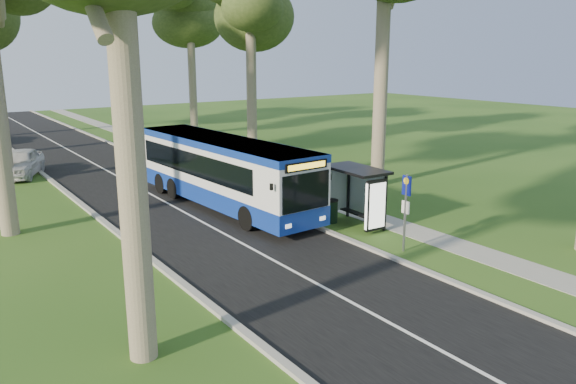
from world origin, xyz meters
The scene contains 12 objects.
ground centered at (0.00, 0.00, 0.00)m, with size 120.00×120.00×0.00m, color #284D18.
road centered at (-3.50, 10.00, 0.01)m, with size 7.00×100.00×0.02m, color black.
kerb_east centered at (0.00, 10.00, 0.06)m, with size 0.25×100.00×0.12m, color #9E9B93.
kerb_west centered at (-7.00, 10.00, 0.06)m, with size 0.25×100.00×0.12m, color #9E9B93.
centre_line centered at (-3.50, 10.00, 0.02)m, with size 0.12×100.00×0.01m, color white.
footpath centered at (3.00, 10.00, 0.01)m, with size 1.50×100.00×0.02m, color gray.
bus centered at (-1.55, 6.77, 1.66)m, with size 3.21×12.22×3.21m.
bus_stop_sign centered at (0.94, -2.32, 1.76)m, with size 0.09×0.40×2.86m.
bus_shelter centered at (1.71, 0.70, 1.72)m, with size 1.66×2.91×2.45m.
litter_bin centered at (1.03, 1.96, 0.50)m, with size 0.57×0.57×1.00m.
car_white centered at (-8.09, 19.46, 0.80)m, with size 1.89×4.70×1.60m, color silver.
tree_east_d centered at (8.00, 30.00, 11.21)m, with size 5.20×5.20×15.13m.
Camera 1 is at (-13.51, -15.82, 7.01)m, focal length 35.00 mm.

